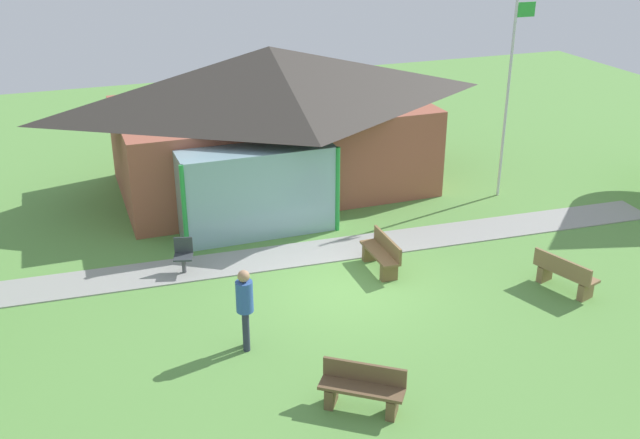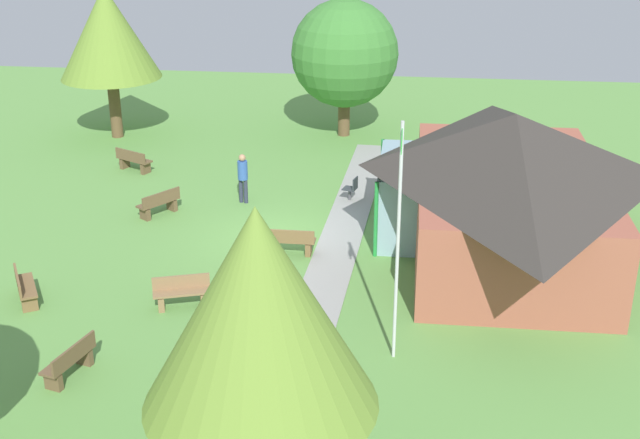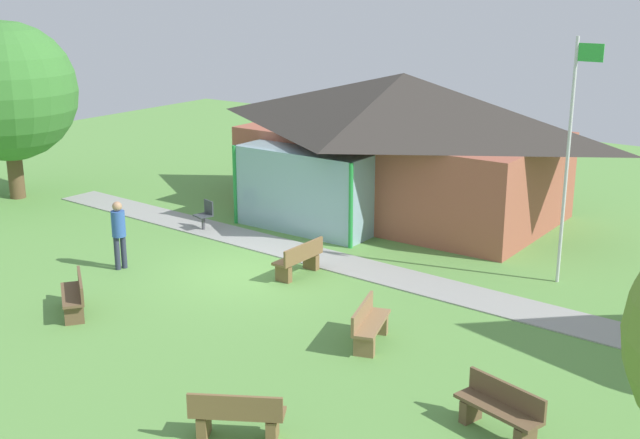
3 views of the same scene
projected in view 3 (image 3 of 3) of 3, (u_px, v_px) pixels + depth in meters
name	position (u px, v px, depth m)	size (l,w,h in m)	color
ground_plane	(251.00, 272.00, 20.48)	(44.00, 44.00, 0.00)	#609947
pavilion	(398.00, 142.00, 24.99)	(10.04, 7.02, 4.30)	#A35642
footpath	(297.00, 252.00, 21.97)	(19.18, 1.30, 0.03)	#999993
flagpole	(570.00, 152.00, 18.94)	(0.64, 0.08, 5.78)	silver
bench_lawn_far_right	(500.00, 411.00, 13.13)	(1.56, 0.83, 0.84)	brown
bench_mid_right	(369.00, 325.00, 16.36)	(0.88, 1.56, 0.84)	olive
bench_front_center	(75.00, 296.00, 17.84)	(1.47, 1.24, 0.84)	brown
bench_front_right	(237.00, 417.00, 12.95)	(1.52, 1.13, 0.84)	brown
bench_rear_near_path	(299.00, 260.00, 20.15)	(0.46, 1.51, 0.84)	brown
patio_chair_west	(205.00, 216.00, 23.81)	(0.54, 0.54, 0.86)	#33383D
visitor_strolling_lawn	(119.00, 230.00, 20.45)	(0.34, 0.34, 1.74)	#2D3347
tree_west_hedge	(7.00, 92.00, 26.44)	(4.46, 4.46, 5.75)	brown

